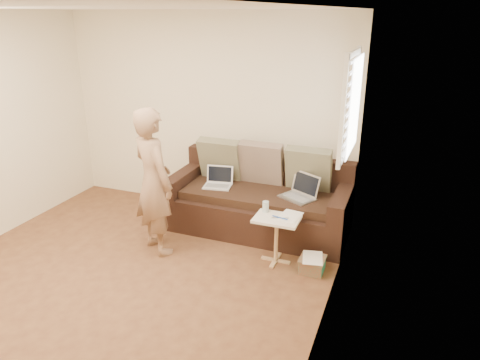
# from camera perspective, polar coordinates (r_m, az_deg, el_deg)

# --- Properties ---
(floor) EXTENTS (4.50, 4.50, 0.00)m
(floor) POSITION_cam_1_polar(r_m,az_deg,el_deg) (4.67, -15.97, -13.49)
(floor) COLOR #502E1D
(floor) RESTS_ON ground
(ceiling) EXTENTS (4.50, 4.50, 0.00)m
(ceiling) POSITION_cam_1_polar(r_m,az_deg,el_deg) (3.90, -19.94, 20.08)
(ceiling) COLOR white
(ceiling) RESTS_ON wall_back
(wall_back) EXTENTS (4.00, 0.00, 4.00)m
(wall_back) POSITION_cam_1_polar(r_m,az_deg,el_deg) (5.95, -4.29, 8.40)
(wall_back) COLOR beige
(wall_back) RESTS_ON ground
(wall_right) EXTENTS (0.00, 4.50, 4.50)m
(wall_right) POSITION_cam_1_polar(r_m,az_deg,el_deg) (3.30, 10.77, -2.27)
(wall_right) COLOR beige
(wall_right) RESTS_ON ground
(window_blinds) EXTENTS (0.12, 0.88, 1.08)m
(window_blinds) POSITION_cam_1_polar(r_m,az_deg,el_deg) (4.62, 14.09, 9.30)
(window_blinds) COLOR white
(window_blinds) RESTS_ON wall_right
(sofa) EXTENTS (2.20, 0.95, 0.85)m
(sofa) POSITION_cam_1_polar(r_m,az_deg,el_deg) (5.47, 2.39, -2.31)
(sofa) COLOR black
(sofa) RESTS_ON ground
(pillow_left) EXTENTS (0.55, 0.29, 0.57)m
(pillow_left) POSITION_cam_1_polar(r_m,az_deg,el_deg) (5.74, -2.54, 2.68)
(pillow_left) COLOR #6F6C51
(pillow_left) RESTS_ON sofa
(pillow_mid) EXTENTS (0.55, 0.27, 0.57)m
(pillow_mid) POSITION_cam_1_polar(r_m,az_deg,el_deg) (5.58, 2.78, 2.15)
(pillow_mid) COLOR #785F56
(pillow_mid) RESTS_ON sofa
(pillow_right) EXTENTS (0.55, 0.28, 0.57)m
(pillow_right) POSITION_cam_1_polar(r_m,az_deg,el_deg) (5.43, 8.79, 1.38)
(pillow_right) COLOR #6F6C51
(pillow_right) RESTS_ON sofa
(laptop_silver) EXTENTS (0.48, 0.44, 0.26)m
(laptop_silver) POSITION_cam_1_polar(r_m,az_deg,el_deg) (5.25, 7.30, -2.36)
(laptop_silver) COLOR #B7BABC
(laptop_silver) RESTS_ON sofa
(laptop_white) EXTENTS (0.37, 0.30, 0.24)m
(laptop_white) POSITION_cam_1_polar(r_m,az_deg,el_deg) (5.56, -2.92, -0.90)
(laptop_white) COLOR white
(laptop_white) RESTS_ON sofa
(person) EXTENTS (0.73, 0.66, 1.66)m
(person) POSITION_cam_1_polar(r_m,az_deg,el_deg) (4.94, -11.03, -0.24)
(person) COLOR brown
(person) RESTS_ON ground
(side_table) EXTENTS (0.48, 0.34, 0.53)m
(side_table) POSITION_cam_1_polar(r_m,az_deg,el_deg) (4.86, 4.66, -7.65)
(side_table) COLOR silver
(side_table) RESTS_ON ground
(drinking_glass) EXTENTS (0.07, 0.07, 0.12)m
(drinking_glass) POSITION_cam_1_polar(r_m,az_deg,el_deg) (4.84, 3.31, -3.43)
(drinking_glass) COLOR silver
(drinking_glass) RESTS_ON side_table
(scissors) EXTENTS (0.20, 0.16, 0.02)m
(scissors) POSITION_cam_1_polar(r_m,az_deg,el_deg) (4.72, 5.16, -4.86)
(scissors) COLOR silver
(scissors) RESTS_ON side_table
(paper_on_table) EXTENTS (0.25, 0.33, 0.00)m
(paper_on_table) POSITION_cam_1_polar(r_m,az_deg,el_deg) (4.79, 6.41, -4.61)
(paper_on_table) COLOR white
(paper_on_table) RESTS_ON side_table
(striped_box) EXTENTS (0.26, 0.26, 0.17)m
(striped_box) POSITION_cam_1_polar(r_m,az_deg,el_deg) (4.81, 9.25, -10.64)
(striped_box) COLOR red
(striped_box) RESTS_ON ground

